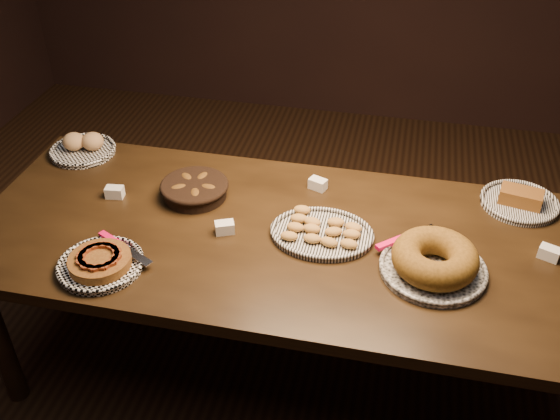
% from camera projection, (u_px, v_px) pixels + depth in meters
% --- Properties ---
extents(ground, '(5.00, 5.00, 0.00)m').
position_uv_depth(ground, '(288.00, 368.00, 2.75)').
color(ground, black).
rests_on(ground, ground).
extents(buffet_table, '(2.40, 1.00, 0.75)m').
position_uv_depth(buffet_table, '(289.00, 250.00, 2.36)').
color(buffet_table, black).
rests_on(buffet_table, ground).
extents(apple_tart_plate, '(0.33, 0.31, 0.06)m').
position_uv_depth(apple_tart_plate, '(101.00, 263.00, 2.15)').
color(apple_tart_plate, white).
rests_on(apple_tart_plate, buffet_table).
extents(madeleine_platter, '(0.38, 0.31, 0.04)m').
position_uv_depth(madeleine_platter, '(322.00, 232.00, 2.29)').
color(madeleine_platter, black).
rests_on(madeleine_platter, buffet_table).
extents(bundt_cake_plate, '(0.39, 0.43, 0.11)m').
position_uv_depth(bundt_cake_plate, '(434.00, 261.00, 2.12)').
color(bundt_cake_plate, black).
rests_on(bundt_cake_plate, buffet_table).
extents(croissant_basket, '(0.31, 0.31, 0.07)m').
position_uv_depth(croissant_basket, '(195.00, 188.00, 2.49)').
color(croissant_basket, black).
rests_on(croissant_basket, buffet_table).
extents(bread_roll_plate, '(0.29, 0.29, 0.09)m').
position_uv_depth(bread_roll_plate, '(83.00, 147.00, 2.78)').
color(bread_roll_plate, white).
rests_on(bread_roll_plate, buffet_table).
extents(loaf_plate, '(0.30, 0.30, 0.07)m').
position_uv_depth(loaf_plate, '(520.00, 201.00, 2.45)').
color(loaf_plate, black).
rests_on(loaf_plate, buffet_table).
extents(tent_cards, '(1.73, 0.43, 0.04)m').
position_uv_depth(tent_cards, '(318.00, 219.00, 2.35)').
color(tent_cards, white).
rests_on(tent_cards, buffet_table).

